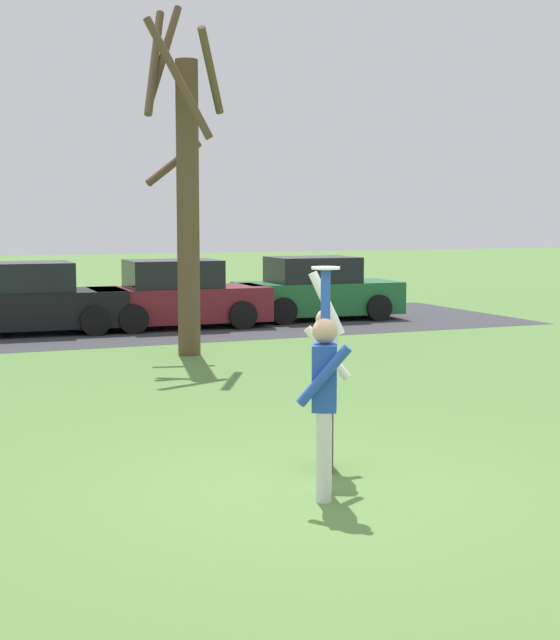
{
  "coord_description": "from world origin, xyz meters",
  "views": [
    {
      "loc": [
        -3.65,
        -7.8,
        2.54
      ],
      "look_at": [
        0.18,
        1.27,
        1.47
      ],
      "focal_mm": 52.47,
      "sensor_mm": 36.0,
      "label": 1
    }
  ],
  "objects_px": {
    "person_defender": "(327,375)",
    "parked_car_black": "(29,301)",
    "person_catcher": "(324,392)",
    "parked_car_green": "(316,291)",
    "parked_car_maroon": "(178,297)",
    "bare_tree_tall": "(186,186)",
    "frisbee_disc": "(326,268)"
  },
  "relations": [
    {
      "from": "frisbee_disc",
      "to": "parked_car_green",
      "type": "distance_m",
      "value": 15.19
    },
    {
      "from": "parked_car_black",
      "to": "parked_car_green",
      "type": "relative_size",
      "value": 1.0
    },
    {
      "from": "person_catcher",
      "to": "person_defender",
      "type": "relative_size",
      "value": 1.02
    },
    {
      "from": "frisbee_disc",
      "to": "parked_car_green",
      "type": "xyz_separation_m",
      "value": [
        6.35,
        13.74,
        -1.37
      ]
    },
    {
      "from": "person_defender",
      "to": "frisbee_disc",
      "type": "height_order",
      "value": "frisbee_disc"
    },
    {
      "from": "parked_car_maroon",
      "to": "person_defender",
      "type": "bearing_deg",
      "value": -97.23
    },
    {
      "from": "person_defender",
      "to": "parked_car_black",
      "type": "distance_m",
      "value": 12.89
    },
    {
      "from": "person_defender",
      "to": "parked_car_black",
      "type": "height_order",
      "value": "person_defender"
    },
    {
      "from": "person_defender",
      "to": "parked_car_green",
      "type": "bearing_deg",
      "value": -177.78
    },
    {
      "from": "person_catcher",
      "to": "parked_car_black",
      "type": "bearing_deg",
      "value": 29.92
    },
    {
      "from": "bare_tree_tall",
      "to": "parked_car_black",
      "type": "bearing_deg",
      "value": 116.68
    },
    {
      "from": "frisbee_disc",
      "to": "bare_tree_tall",
      "type": "distance_m",
      "value": 9.16
    },
    {
      "from": "frisbee_disc",
      "to": "bare_tree_tall",
      "type": "xyz_separation_m",
      "value": [
        1.44,
        8.99,
        1.05
      ]
    },
    {
      "from": "parked_car_maroon",
      "to": "bare_tree_tall",
      "type": "bearing_deg",
      "value": -101.66
    },
    {
      "from": "person_defender",
      "to": "parked_car_maroon",
      "type": "xyz_separation_m",
      "value": [
        2.24,
        12.73,
        -0.25
      ]
    },
    {
      "from": "person_catcher",
      "to": "frisbee_disc",
      "type": "distance_m",
      "value": 1.13
    },
    {
      "from": "parked_car_maroon",
      "to": "bare_tree_tall",
      "type": "relative_size",
      "value": 0.64
    },
    {
      "from": "person_catcher",
      "to": "parked_car_green",
      "type": "xyz_separation_m",
      "value": [
        6.45,
        13.94,
        -0.25
      ]
    },
    {
      "from": "parked_car_maroon",
      "to": "parked_car_green",
      "type": "bearing_deg",
      "value": 8.14
    },
    {
      "from": "parked_car_black",
      "to": "frisbee_disc",
      "type": "bearing_deg",
      "value": -83.75
    },
    {
      "from": "person_catcher",
      "to": "bare_tree_tall",
      "type": "height_order",
      "value": "bare_tree_tall"
    },
    {
      "from": "parked_car_black",
      "to": "parked_car_maroon",
      "type": "bearing_deg",
      "value": 0.86
    },
    {
      "from": "person_defender",
      "to": "parked_car_green",
      "type": "distance_m",
      "value": 14.4
    },
    {
      "from": "parked_car_black",
      "to": "bare_tree_tall",
      "type": "height_order",
      "value": "bare_tree_tall"
    },
    {
      "from": "person_catcher",
      "to": "parked_car_green",
      "type": "bearing_deg",
      "value": 2.08
    },
    {
      "from": "parked_car_black",
      "to": "parked_car_green",
      "type": "distance_m",
      "value": 7.17
    },
    {
      "from": "parked_car_black",
      "to": "person_defender",
      "type": "bearing_deg",
      "value": -82.1
    },
    {
      "from": "parked_car_green",
      "to": "bare_tree_tall",
      "type": "distance_m",
      "value": 7.24
    },
    {
      "from": "bare_tree_tall",
      "to": "frisbee_disc",
      "type": "bearing_deg",
      "value": -99.13
    },
    {
      "from": "frisbee_disc",
      "to": "bare_tree_tall",
      "type": "bearing_deg",
      "value": 80.87
    },
    {
      "from": "person_defender",
      "to": "frisbee_disc",
      "type": "distance_m",
      "value": 1.33
    },
    {
      "from": "parked_car_maroon",
      "to": "bare_tree_tall",
      "type": "xyz_separation_m",
      "value": [
        -1.13,
        -4.4,
        2.41
      ]
    }
  ]
}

